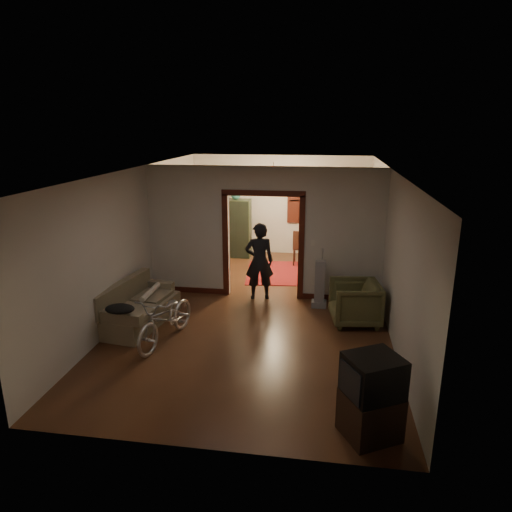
% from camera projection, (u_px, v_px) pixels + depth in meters
% --- Properties ---
extents(floor, '(5.00, 8.50, 0.01)m').
position_uv_depth(floor, '(258.00, 308.00, 9.32)').
color(floor, '#3B2013').
rests_on(floor, ground).
extents(ceiling, '(5.00, 8.50, 0.01)m').
position_uv_depth(ceiling, '(258.00, 170.00, 8.54)').
color(ceiling, white).
rests_on(ceiling, floor).
extents(wall_back, '(5.00, 0.02, 2.80)m').
position_uv_depth(wall_back, '(280.00, 205.00, 12.97)').
color(wall_back, beige).
rests_on(wall_back, floor).
extents(wall_left, '(0.02, 8.50, 2.80)m').
position_uv_depth(wall_left, '(137.00, 237.00, 9.29)').
color(wall_left, beige).
rests_on(wall_left, floor).
extents(wall_right, '(0.02, 8.50, 2.80)m').
position_uv_depth(wall_right, '(390.00, 247.00, 8.57)').
color(wall_right, beige).
rests_on(wall_right, floor).
extents(partition_wall, '(5.00, 0.14, 2.80)m').
position_uv_depth(partition_wall, '(263.00, 233.00, 9.64)').
color(partition_wall, beige).
rests_on(partition_wall, floor).
extents(door_casing, '(1.74, 0.20, 2.32)m').
position_uv_depth(door_casing, '(263.00, 247.00, 9.73)').
color(door_casing, '#3B140D').
rests_on(door_casing, floor).
extents(far_window, '(0.98, 0.06, 1.28)m').
position_uv_depth(far_window, '(305.00, 201.00, 12.78)').
color(far_window, black).
rests_on(far_window, wall_back).
extents(chandelier, '(0.24, 0.24, 0.24)m').
position_uv_depth(chandelier, '(273.00, 179.00, 11.04)').
color(chandelier, '#FFE0A5').
rests_on(chandelier, ceiling).
extents(light_switch, '(0.08, 0.01, 0.12)m').
position_uv_depth(light_switch, '(313.00, 243.00, 9.46)').
color(light_switch, silver).
rests_on(light_switch, partition_wall).
extents(sofa, '(1.04, 1.88, 0.82)m').
position_uv_depth(sofa, '(140.00, 303.00, 8.50)').
color(sofa, '#6C6248').
rests_on(sofa, floor).
extents(rolled_paper, '(0.11, 0.85, 0.11)m').
position_uv_depth(rolled_paper, '(150.00, 292.00, 8.73)').
color(rolled_paper, beige).
rests_on(rolled_paper, sofa).
extents(jacket, '(0.49, 0.37, 0.14)m').
position_uv_depth(jacket, '(120.00, 309.00, 7.55)').
color(jacket, black).
rests_on(jacket, sofa).
extents(bicycle, '(0.91, 1.75, 0.88)m').
position_uv_depth(bicycle, '(166.00, 318.00, 7.78)').
color(bicycle, silver).
rests_on(bicycle, floor).
extents(armchair, '(1.00, 0.98, 0.81)m').
position_uv_depth(armchair, '(355.00, 303.00, 8.54)').
color(armchair, brown).
rests_on(armchair, floor).
extents(tv_stand, '(0.81, 0.79, 0.56)m').
position_uv_depth(tv_stand, '(370.00, 415.00, 5.46)').
color(tv_stand, black).
rests_on(tv_stand, floor).
extents(crt_tv, '(0.79, 0.77, 0.52)m').
position_uv_depth(crt_tv, '(373.00, 377.00, 5.32)').
color(crt_tv, black).
rests_on(crt_tv, tv_stand).
extents(vacuum, '(0.35, 0.30, 0.99)m').
position_uv_depth(vacuum, '(320.00, 284.00, 9.27)').
color(vacuum, gray).
rests_on(vacuum, floor).
extents(person, '(0.68, 0.53, 1.66)m').
position_uv_depth(person, '(259.00, 261.00, 9.64)').
color(person, black).
rests_on(person, floor).
extents(oriental_rug, '(1.66, 2.07, 0.01)m').
position_uv_depth(oriental_rug, '(277.00, 273.00, 11.53)').
color(oriental_rug, maroon).
rests_on(oriental_rug, floor).
extents(locker, '(0.82, 0.46, 1.63)m').
position_uv_depth(locker, '(236.00, 228.00, 12.75)').
color(locker, '#28321E').
rests_on(locker, floor).
extents(globe, '(0.27, 0.27, 0.27)m').
position_uv_depth(globe, '(236.00, 188.00, 12.44)').
color(globe, '#1E5972').
rests_on(globe, locker).
extents(desk, '(0.89, 0.50, 0.65)m').
position_uv_depth(desk, '(323.00, 249.00, 12.51)').
color(desk, black).
rests_on(desk, floor).
extents(desk_chair, '(0.52, 0.52, 0.95)m').
position_uv_depth(desk_chair, '(301.00, 247.00, 12.10)').
color(desk_chair, black).
rests_on(desk_chair, floor).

